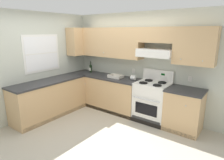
# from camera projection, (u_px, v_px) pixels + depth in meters

# --- Properties ---
(ground_plane) EXTENTS (7.04, 7.04, 0.00)m
(ground_plane) POSITION_uv_depth(u_px,v_px,m) (87.00, 129.00, 4.19)
(ground_plane) COLOR #B2AA99
(wall_back) EXTENTS (4.68, 0.57, 2.55)m
(wall_back) POSITION_uv_depth(u_px,v_px,m) (139.00, 56.00, 4.78)
(wall_back) COLOR beige
(wall_back) RESTS_ON ground_plane
(wall_left) EXTENTS (0.47, 4.00, 2.55)m
(wall_left) POSITION_uv_depth(u_px,v_px,m) (46.00, 61.00, 4.95)
(wall_left) COLOR beige
(wall_left) RESTS_ON ground_plane
(counter_back_run) EXTENTS (3.60, 0.65, 0.91)m
(counter_back_run) POSITION_uv_depth(u_px,v_px,m) (121.00, 96.00, 5.00)
(counter_back_run) COLOR tan
(counter_back_run) RESTS_ON ground_plane
(counter_left_run) EXTENTS (0.63, 1.91, 0.91)m
(counter_left_run) POSITION_uv_depth(u_px,v_px,m) (50.00, 98.00, 4.79)
(counter_left_run) COLOR tan
(counter_left_run) RESTS_ON ground_plane
(stove) EXTENTS (0.76, 0.62, 1.20)m
(stove) POSITION_uv_depth(u_px,v_px,m) (152.00, 101.00, 4.51)
(stove) COLOR white
(stove) RESTS_ON ground_plane
(wine_bottle) EXTENTS (0.08, 0.08, 0.32)m
(wine_bottle) POSITION_uv_depth(u_px,v_px,m) (91.00, 68.00, 5.60)
(wine_bottle) COLOR black
(wine_bottle) RESTS_ON counter_back_run
(bowl) EXTENTS (0.37, 0.24, 0.07)m
(bowl) POSITION_uv_depth(u_px,v_px,m) (116.00, 77.00, 4.98)
(bowl) COLOR beige
(bowl) RESTS_ON counter_back_run
(paper_towel_roll) EXTENTS (0.11, 0.12, 0.12)m
(paper_towel_roll) POSITION_uv_depth(u_px,v_px,m) (133.00, 78.00, 4.74)
(paper_towel_roll) COLOR white
(paper_towel_roll) RESTS_ON counter_back_run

